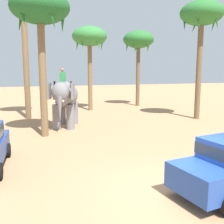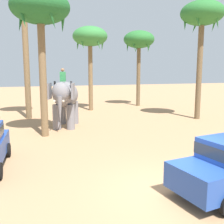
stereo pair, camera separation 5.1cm
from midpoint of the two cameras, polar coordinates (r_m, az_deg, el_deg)
The scene contains 6 objects.
ground_plane at distance 8.76m, azimuth 13.66°, elevation -16.44°, with size 120.00×120.00×0.00m, color tan.
elephant_with_mahout at distance 17.60m, azimuth -10.03°, elevation 3.13°, with size 2.65×4.01×3.88m.
palm_tree_behind_elephant at distance 25.16m, azimuth -4.70°, elevation 15.53°, with size 3.20×3.20×7.75m.
palm_tree_left_of_road at distance 15.62m, azimuth -15.15°, elevation 20.27°, with size 3.20×3.20×8.00m.
palm_tree_far_back at distance 21.83m, azimuth 18.95°, elevation 18.85°, with size 3.20×3.20×8.85m.
palm_tree_leaning_seaward at distance 28.57m, azimuth 5.90°, elevation 14.92°, with size 3.20×3.20×7.86m.
Camera 2 is at (-4.42, -6.58, 3.70)m, focal length 42.29 mm.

